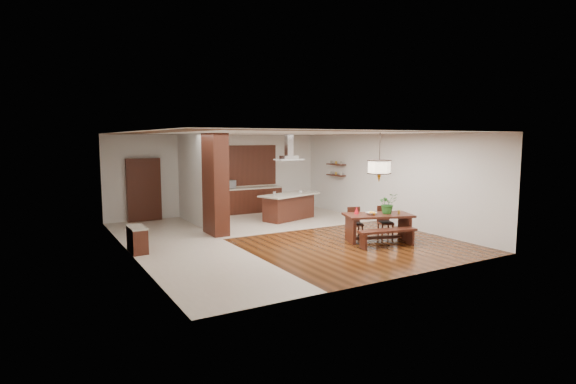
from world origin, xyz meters
TOP-DOWN VIEW (x-y plane):
  - room_shell at (0.00, 0.00)m, footprint 9.00×9.04m
  - tile_hallway at (-2.75, 0.00)m, footprint 2.50×9.00m
  - tile_kitchen at (1.25, 2.50)m, footprint 5.50×4.00m
  - soffit_band at (0.00, 0.00)m, footprint 8.00×9.00m
  - partition_pier at (-1.40, 1.20)m, footprint 0.45×1.00m
  - partition_stub at (-1.40, 3.30)m, footprint 0.18×2.40m
  - hallway_console at (-3.81, 0.20)m, footprint 0.37×0.88m
  - hallway_doorway at (-2.70, 4.40)m, footprint 1.10×0.20m
  - rear_counter at (1.00, 4.20)m, footprint 2.60×0.62m
  - kitchen_window at (1.00, 4.46)m, footprint 2.60×0.08m
  - shelf_lower at (3.87, 2.60)m, footprint 0.26×0.90m
  - shelf_upper at (3.87, 2.60)m, footprint 0.26×0.90m
  - dining_table at (2.03, -1.82)m, footprint 1.97×1.43m
  - dining_bench at (1.82, -2.42)m, footprint 1.62×0.61m
  - dining_chair_left at (1.80, -1.16)m, footprint 0.47×0.47m
  - dining_chair_right at (2.63, -1.46)m, footprint 0.48×0.48m
  - pendant_lantern at (2.03, -1.82)m, footprint 0.64×0.64m
  - foliage_plant at (2.29, -1.89)m, footprint 0.58×0.54m
  - fruit_bowl at (1.81, -1.80)m, footprint 0.31×0.31m
  - napkin_cone at (1.55, -1.50)m, footprint 0.13×0.13m
  - gold_ornament at (2.54, -2.07)m, footprint 0.09×0.09m
  - kitchen_island at (1.60, 2.17)m, footprint 2.33×1.55m
  - range_hood at (1.60, 2.17)m, footprint 0.90×0.55m
  - island_cup at (2.00, 2.08)m, footprint 0.14×0.14m
  - microwave at (0.21, 4.22)m, footprint 0.60×0.47m

SIDE VIEW (x-z plane):
  - tile_hallway at x=-2.75m, z-range 0.00..0.01m
  - tile_kitchen at x=1.25m, z-range 0.00..0.01m
  - dining_bench at x=1.82m, z-range 0.00..0.45m
  - hallway_console at x=-3.81m, z-range 0.00..0.63m
  - dining_chair_left at x=1.80m, z-range 0.00..0.84m
  - dining_chair_right at x=2.63m, z-range 0.00..0.85m
  - kitchen_island at x=1.60m, z-range 0.01..0.90m
  - rear_counter at x=1.00m, z-range 0.00..0.95m
  - dining_table at x=2.03m, z-range 0.17..0.91m
  - fruit_bowl at x=1.81m, z-range 0.74..0.81m
  - gold_ornament at x=2.54m, z-range 0.74..0.84m
  - napkin_cone at x=1.55m, z-range 0.74..0.94m
  - island_cup at x=2.00m, z-range 0.89..0.98m
  - foliage_plant at x=2.29m, z-range 0.74..1.29m
  - hallway_doorway at x=-2.70m, z-range 0.00..2.10m
  - microwave at x=0.21m, z-range 0.95..1.25m
  - shelf_lower at x=3.87m, z-range 1.38..1.42m
  - partition_pier at x=-1.40m, z-range 0.00..2.90m
  - partition_stub at x=-1.40m, z-range 0.00..2.90m
  - kitchen_window at x=1.00m, z-range 1.00..2.50m
  - shelf_upper at x=3.87m, z-range 1.78..1.82m
  - room_shell at x=0.00m, z-range 0.60..3.52m
  - pendant_lantern at x=2.03m, z-range 1.59..2.90m
  - range_hood at x=1.60m, z-range 2.03..2.90m
  - soffit_band at x=0.00m, z-range 2.88..2.89m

